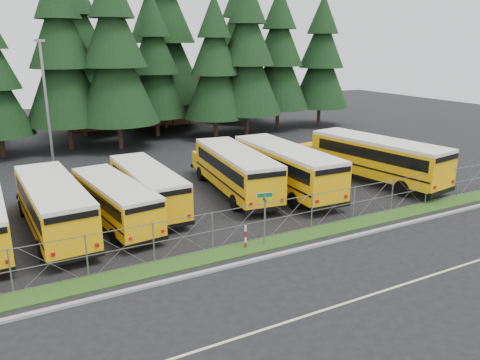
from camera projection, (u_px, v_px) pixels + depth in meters
name	position (u px, v px, depth m)	size (l,w,h in m)	color
ground	(271.00, 229.00, 25.89)	(120.00, 120.00, 0.00)	black
curb	(304.00, 248.00, 23.24)	(50.00, 0.25, 0.12)	gray
grass_verge	(288.00, 239.00, 24.44)	(50.00, 1.40, 0.06)	#1D4413
road_lane_line	(374.00, 294.00, 19.11)	(50.00, 0.12, 0.01)	beige
chainlink_fence	(281.00, 217.00, 24.76)	(44.00, 0.10, 2.00)	gray
brick_building	(151.00, 97.00, 61.62)	(22.00, 10.00, 6.00)	brown
bus_1	(53.00, 207.00, 24.94)	(2.63, 11.14, 2.92)	#FBB107
bus_2	(113.00, 202.00, 26.23)	(2.32, 9.84, 2.58)	#FBB107
bus_3	(146.00, 188.00, 28.63)	(2.41, 10.22, 2.68)	#FBB107
bus_5	(234.00, 172.00, 31.62)	(2.73, 11.57, 3.03)	#FBB107
bus_6	(283.00, 169.00, 32.07)	(2.85, 12.07, 3.16)	#FBB107
bus_east	(372.00, 160.00, 34.37)	(2.92, 12.38, 3.24)	#FBB107
street_sign	(265.00, 208.00, 23.17)	(0.82, 0.54, 2.81)	gray
striped_bollard	(246.00, 237.00, 23.26)	(0.11, 0.11, 1.20)	#B20C0C
light_standard	(47.00, 105.00, 34.45)	(0.70, 0.35, 10.14)	gray
conifer_3	(62.00, 59.00, 42.95)	(7.68, 7.68, 16.98)	black
conifer_4	(115.00, 58.00, 43.25)	(7.74, 7.74, 17.12)	black
conifer_5	(154.00, 67.00, 49.69)	(6.74, 6.74, 14.91)	black
conifer_6	(215.00, 68.00, 48.78)	(6.69, 6.69, 14.78)	black
conifer_7	(247.00, 58.00, 49.84)	(7.59, 7.59, 16.78)	black
conifer_8	(279.00, 59.00, 54.34)	(7.33, 7.33, 16.22)	black
conifer_9	(321.00, 61.00, 56.58)	(7.03, 7.03, 15.55)	black
conifer_11	(78.00, 52.00, 49.39)	(8.13, 8.13, 17.99)	black
conifer_12	(162.00, 34.00, 53.67)	(9.89, 9.89, 21.87)	black
conifer_13	(240.00, 49.00, 59.07)	(8.32, 8.32, 18.39)	black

